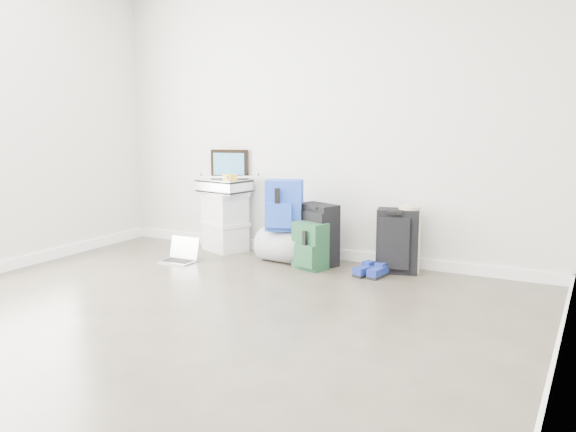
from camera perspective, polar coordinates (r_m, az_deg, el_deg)
The scene contains 14 objects.
ground at distance 3.92m, azimuth -12.63°, elevation -11.22°, with size 5.00×5.00×0.00m, color #383329.
room_envelope at distance 3.71m, azimuth -13.44°, elevation 14.66°, with size 4.52×5.02×2.71m.
boxes_stack at distance 6.21m, azimuth -5.91°, elevation -0.50°, with size 0.52×0.47×0.60m.
briefcase at distance 6.16m, azimuth -5.97°, elevation 2.83°, with size 0.47×0.34×0.13m, color #B2B2B7.
painting at distance 6.22m, azimuth -5.50°, elevation 4.87°, with size 0.38×0.14×0.29m.
drone at distance 6.09m, azimuth -5.46°, elevation 3.65°, with size 0.52×0.52×0.05m.
duffel_bag at distance 5.70m, azimuth -0.25°, elevation -2.83°, with size 0.31×0.31×0.51m, color gray.
blue_backpack at distance 5.61m, azimuth -0.41°, elevation 0.93°, with size 0.38×0.34×0.47m.
large_suitcase at distance 5.59m, azimuth 2.79°, elevation -1.76°, with size 0.42×0.35×0.57m.
green_backpack at distance 5.46m, azimuth 2.05°, elevation -2.89°, with size 0.34×0.30×0.42m.
carry_on at distance 5.40m, azimuth 10.19°, elevation -2.32°, with size 0.40×0.31×0.56m.
shoes at distance 5.29m, azimuth 7.84°, elevation -5.18°, with size 0.27×0.27×0.08m.
rolled_rug at distance 5.42m, azimuth 11.24°, elevation -2.14°, with size 0.19×0.19×0.59m, color tan.
laptop at distance 5.85m, azimuth -10.00°, elevation -3.67°, with size 0.32×0.23×0.22m.
Camera 1 is at (2.41, -2.78, 1.37)m, focal length 38.00 mm.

